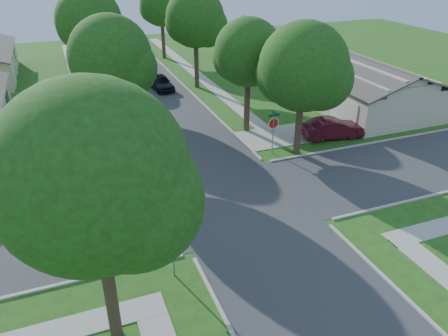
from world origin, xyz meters
name	(u,v)px	position (x,y,z in m)	size (l,w,h in m)	color
ground	(234,201)	(0.00, 0.00, 0.00)	(100.00, 100.00, 0.00)	#234F15
road_ns	(234,200)	(0.00, 0.00, 0.00)	(7.00, 100.00, 0.02)	#333335
sidewalk_ne	(195,73)	(6.10, 26.00, 0.02)	(1.20, 40.00, 0.04)	#9E9B91
sidewalk_nw	(79,85)	(-6.10, 26.00, 0.02)	(1.20, 40.00, 0.04)	#9E9B91
driveway	(296,133)	(7.90, 7.10, 0.03)	(8.80, 3.60, 0.05)	#9E9B91
stop_sign_sw	(172,237)	(-4.70, -4.70, 2.03)	(1.05, 0.80, 2.98)	gray
stop_sign_ne	(273,125)	(4.70, 4.70, 2.03)	(1.05, 0.80, 2.98)	gray
tree_e_near	(249,56)	(4.75, 9.01, 5.64)	(4.97, 4.80, 8.28)	#38281C
tree_e_mid	(196,21)	(4.76, 21.01, 6.25)	(5.59, 5.40, 9.21)	#38281C
tree_e_far	(162,7)	(4.75, 34.01, 5.98)	(5.17, 5.00, 8.72)	#38281C
tree_w_near	(112,61)	(-4.64, 9.01, 6.12)	(5.38, 5.20, 8.97)	#38281C
tree_w_mid	(90,24)	(-4.64, 21.01, 6.49)	(5.80, 5.60, 9.56)	#38281C
tree_w_far	(79,15)	(-4.65, 34.01, 5.51)	(4.76, 4.60, 8.04)	#38281C
tree_sw_corner	(95,184)	(-7.44, -6.99, 6.26)	(6.21, 6.00, 9.55)	#38281C
tree_ne_corner	(304,71)	(6.36, 4.21, 5.59)	(5.80, 5.60, 8.66)	#38281C
house_ne_near	(357,88)	(15.99, 11.00, 1.52)	(8.42, 13.60, 4.23)	#BDAD95
house_ne_far	(265,46)	(15.99, 29.00, 1.52)	(8.42, 13.60, 4.23)	#BDAD95
car_driveway	(332,128)	(9.94, 5.50, 0.74)	(1.56, 4.48, 1.48)	#4D0F1C
car_curb_east	(161,82)	(1.20, 21.50, 0.71)	(1.68, 4.18, 1.42)	black
car_curb_west	(98,58)	(-3.20, 34.06, 0.65)	(1.82, 4.47, 1.30)	black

